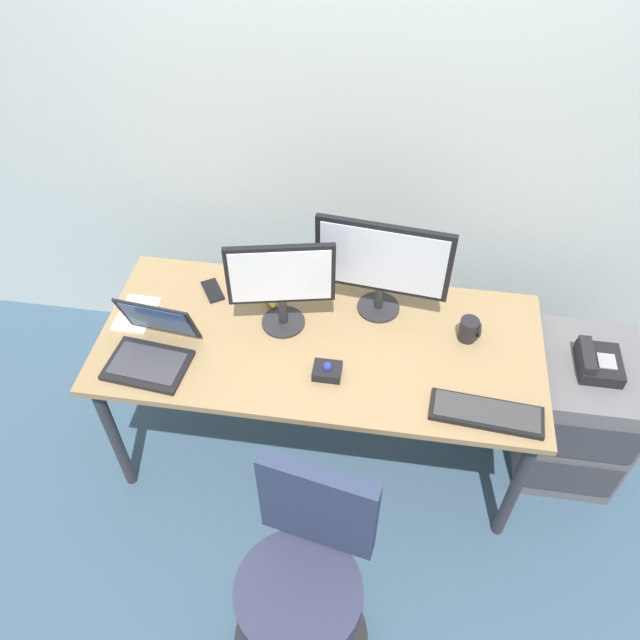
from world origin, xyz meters
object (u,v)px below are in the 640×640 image
Objects in this scene: office_chair at (305,582)px; coffee_mug at (469,329)px; cell_phone at (213,291)px; banana at (269,293)px; desk_phone at (597,362)px; monitor_main at (382,263)px; laptop at (151,348)px; trackball_mouse at (327,371)px; keyboard at (486,413)px; file_cabinet at (573,412)px; monitor_side at (281,281)px; paper_notepad at (137,314)px.

office_chair is 1.15m from coffee_mug.
banana is at bearing -31.16° from cell_phone.
desk_phone is 0.37× the size of monitor_main.
monitor_main is at bearing 162.95° from coffee_mug.
desk_phone is 1.05× the size of banana.
coffee_mug is at bearing 179.38° from desk_phone.
laptop is at bearing -155.09° from monitor_main.
trackball_mouse is at bearing -153.21° from coffee_mug.
banana is (-0.91, 0.50, 0.01)m from keyboard.
office_chair is 1.17m from banana.
desk_phone reaches higher than file_cabinet.
desk_phone is at bearing -116.78° from file_cabinet.
monitor_side is 2.96× the size of cell_phone.
keyboard is 1.04m from banana.
coffee_mug is at bearing 2.23° from monitor_side.
file_cabinet is 1.14m from monitor_main.
coffee_mug is 0.86m from banana.
banana is (-1.38, 0.12, 0.08)m from desk_phone.
monitor_main reaches higher than office_chair.
keyboard is 0.38m from coffee_mug.
desk_phone is 0.54m from coffee_mug.
keyboard is 4.17× the size of coffee_mug.
trackball_mouse is (-1.08, -0.28, 0.44)m from file_cabinet.
monitor_main is 0.53m from banana.
banana is at bearing 151.49° from keyboard.
keyboard is at bearing -11.92° from paper_notepad.
monitor_side reaches higher than trackball_mouse.
office_chair is at bearing -137.63° from file_cabinet.
monitor_main is 0.77m from cell_phone.
laptop is 0.42m from cell_phone.
trackball_mouse reaches higher than cell_phone.
banana is (-1.39, 0.11, 0.44)m from file_cabinet.
trackball_mouse is at bearing -13.37° from paper_notepad.
monitor_side is (-1.30, -0.04, 0.66)m from file_cabinet.
monitor_main reaches higher than coffee_mug.
trackball_mouse is at bearing -165.31° from file_cabinet.
trackball_mouse is at bearing -113.11° from monitor_main.
monitor_main reaches higher than keyboard.
monitor_side is 0.44m from cell_phone.
trackball_mouse is at bearing -51.54° from banana.
trackball_mouse is 1.09× the size of coffee_mug.
laptop reaches higher than desk_phone.
monitor_main is at bearing 66.89° from trackball_mouse.
keyboard reaches higher than desk_phone.
desk_phone is 0.21× the size of office_chair.
monitor_main is (-0.90, 0.12, 0.31)m from desk_phone.
office_chair is 0.88m from keyboard.
cell_phone is (-0.58, 1.07, 0.32)m from office_chair.
keyboard is at bearing -22.94° from monitor_side.
monitor_side is at bearing -178.23° from file_cabinet.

